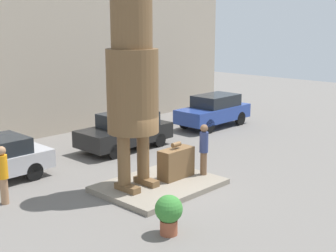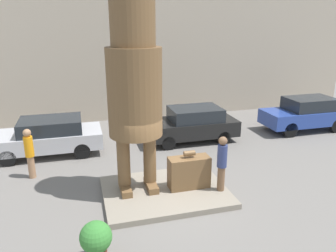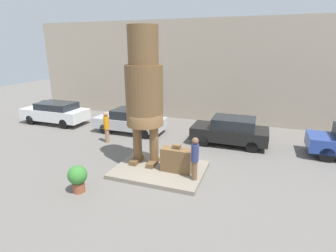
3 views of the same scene
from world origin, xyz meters
TOP-DOWN VIEW (x-y plane):
  - ground_plane at (0.00, 0.00)m, footprint 60.00×60.00m
  - pedestal at (0.00, 0.00)m, footprint 3.85×2.89m
  - building_backdrop at (0.00, 9.06)m, footprint 28.00×0.60m
  - statue_figure at (-0.82, 0.33)m, footprint 1.61×1.61m
  - giant_suitcase at (0.77, -0.03)m, footprint 1.30×0.54m
  - tourist at (1.67, -0.49)m, footprint 0.30×0.30m
  - parked_car_black at (2.46, 4.46)m, footprint 4.12×1.83m
  - parked_car_blue at (8.47, 4.41)m, footprint 4.25×1.73m
  - planter_pot at (-2.28, -2.60)m, footprint 0.72×0.72m
  - worker_hivis at (-4.19, 2.39)m, footprint 0.30×0.30m

SIDE VIEW (x-z plane):
  - ground_plane at x=0.00m, z-range 0.00..0.00m
  - pedestal at x=0.00m, z-range 0.00..0.18m
  - planter_pot at x=-2.28m, z-range 0.08..1.14m
  - giant_suitcase at x=0.77m, z-range 0.07..1.31m
  - parked_car_black at x=2.46m, z-range 0.03..1.59m
  - parked_car_blue at x=8.47m, z-range 0.05..1.70m
  - worker_hivis at x=-4.19m, z-range 0.09..1.88m
  - tourist at x=1.67m, z-range 0.26..2.04m
  - building_backdrop at x=0.00m, z-range 0.00..7.12m
  - statue_figure at x=-0.82m, z-range 0.68..6.62m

